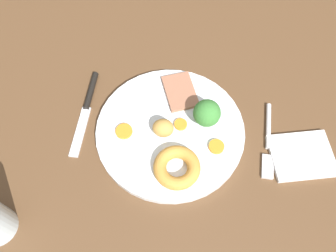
# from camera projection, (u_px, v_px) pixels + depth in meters

# --- Properties ---
(dining_table) EXTENTS (1.20, 0.84, 0.04)m
(dining_table) POSITION_uv_depth(u_px,v_px,m) (187.00, 128.00, 0.66)
(dining_table) COLOR brown
(dining_table) RESTS_ON ground
(dinner_plate) EXTENTS (0.27, 0.27, 0.01)m
(dinner_plate) POSITION_uv_depth(u_px,v_px,m) (168.00, 130.00, 0.63)
(dinner_plate) COLOR white
(dinner_plate) RESTS_ON dining_table
(meat_slice_main) EXTENTS (0.08, 0.10, 0.01)m
(meat_slice_main) POSITION_uv_depth(u_px,v_px,m) (178.00, 91.00, 0.66)
(meat_slice_main) COLOR #9E664C
(meat_slice_main) RESTS_ON dinner_plate
(yorkshire_pudding) EXTENTS (0.08, 0.08, 0.02)m
(yorkshire_pudding) POSITION_uv_depth(u_px,v_px,m) (174.00, 167.00, 0.58)
(yorkshire_pudding) COLOR #C68938
(yorkshire_pudding) RESTS_ON dinner_plate
(roast_potato_left) EXTENTS (0.04, 0.03, 0.03)m
(roast_potato_left) POSITION_uv_depth(u_px,v_px,m) (161.00, 128.00, 0.61)
(roast_potato_left) COLOR #BC8C42
(roast_potato_left) RESTS_ON dinner_plate
(carrot_coin_front) EXTENTS (0.03, 0.03, 0.01)m
(carrot_coin_front) POSITION_uv_depth(u_px,v_px,m) (214.00, 146.00, 0.60)
(carrot_coin_front) COLOR orange
(carrot_coin_front) RESTS_ON dinner_plate
(carrot_coin_back) EXTENTS (0.03, 0.03, 0.01)m
(carrot_coin_back) POSITION_uv_depth(u_px,v_px,m) (122.00, 131.00, 0.62)
(carrot_coin_back) COLOR orange
(carrot_coin_back) RESTS_ON dinner_plate
(carrot_coin_side) EXTENTS (0.02, 0.02, 0.01)m
(carrot_coin_side) POSITION_uv_depth(u_px,v_px,m) (178.00, 124.00, 0.63)
(carrot_coin_side) COLOR orange
(carrot_coin_side) RESTS_ON dinner_plate
(broccoli_floret) EXTENTS (0.05, 0.05, 0.06)m
(broccoli_floret) POSITION_uv_depth(u_px,v_px,m) (205.00, 111.00, 0.61)
(broccoli_floret) COLOR #8CB766
(broccoli_floret) RESTS_ON dinner_plate
(fork) EXTENTS (0.02, 0.15, 0.01)m
(fork) POSITION_uv_depth(u_px,v_px,m) (266.00, 142.00, 0.62)
(fork) COLOR silver
(fork) RESTS_ON dining_table
(knife) EXTENTS (0.02, 0.19, 0.01)m
(knife) POSITION_uv_depth(u_px,v_px,m) (85.00, 105.00, 0.66)
(knife) COLOR black
(knife) RESTS_ON dining_table
(folded_napkin) EXTENTS (0.13, 0.11, 0.01)m
(folded_napkin) POSITION_uv_depth(u_px,v_px,m) (299.00, 155.00, 0.61)
(folded_napkin) COLOR white
(folded_napkin) RESTS_ON dining_table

